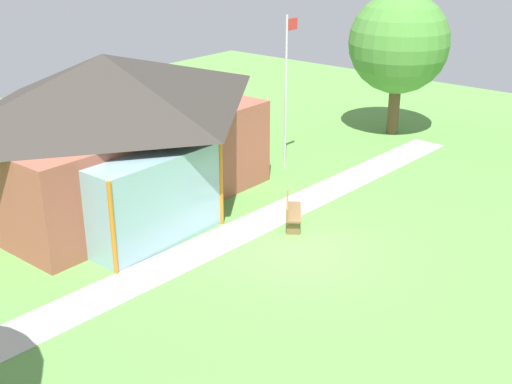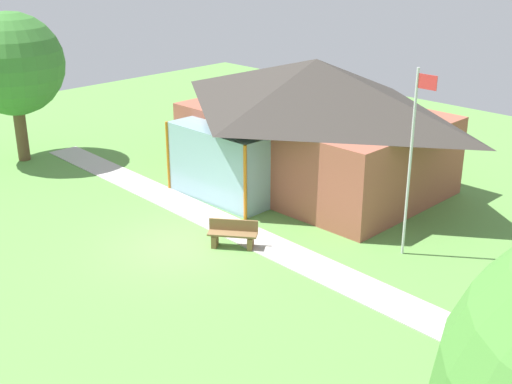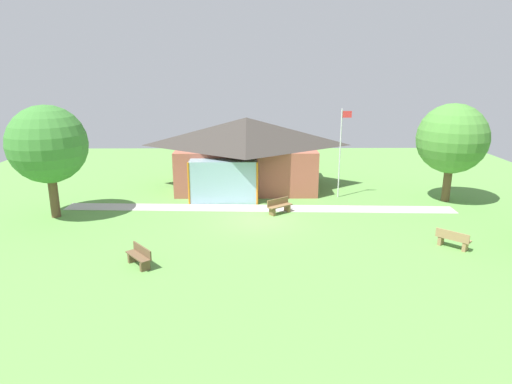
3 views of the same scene
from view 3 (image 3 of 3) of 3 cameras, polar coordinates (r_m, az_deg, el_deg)
ground_plane at (r=24.56m, az=0.41°, el=-3.50°), size 44.00×44.00×0.00m
pavilion at (r=30.62m, az=-1.32°, el=5.10°), size 10.01×7.85×4.73m
footpath at (r=26.45m, az=0.34°, el=-2.05°), size 22.59×2.20×0.03m
flagpole at (r=28.53m, az=10.59°, el=5.30°), size 0.64×0.08×5.55m
bench_rear_near_path at (r=25.52m, az=2.95°, el=-1.83°), size 1.47×1.25×0.84m
bench_lawn_far_right at (r=22.59m, az=23.50°, el=-5.51°), size 1.39×1.36×0.84m
bench_front_left at (r=19.57m, az=-14.43°, el=-7.88°), size 1.30×1.43×0.84m
tree_east_hedge at (r=29.49m, az=23.42°, el=6.15°), size 4.14×4.14×5.94m
tree_west_hedge at (r=26.46m, az=-24.72°, el=5.43°), size 4.13×4.13×6.10m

